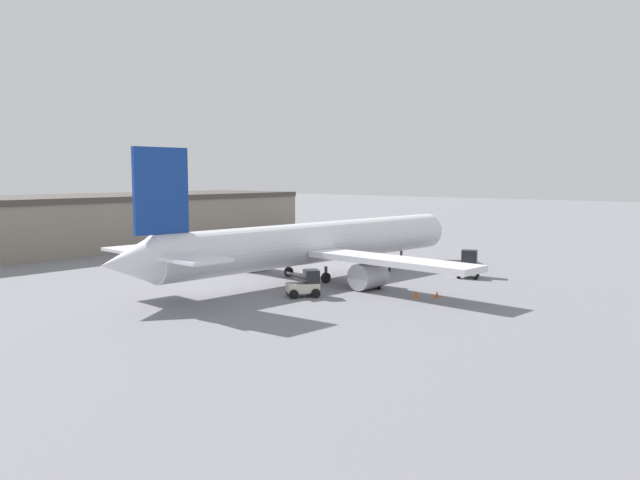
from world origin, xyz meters
The scene contains 9 objects.
ground_plane centered at (0.00, 0.00, 0.00)m, with size 400.00×400.00×0.00m, color slate.
terminal_building centered at (-1.87, 39.51, 3.49)m, with size 63.93×17.55×6.97m.
airplane centered at (-1.00, 0.07, 3.30)m, with size 42.55×35.38×11.67m.
ground_crew_worker centered at (7.21, -3.01, 0.92)m, with size 0.38×0.38×1.73m.
baggage_tug centered at (-1.09, -6.53, 1.06)m, with size 3.06×2.97×2.39m.
belt_loader_truck centered at (-7.94, -5.20, 1.00)m, with size 3.04×2.86×2.14m.
pushback_tug centered at (9.25, -10.65, 1.12)m, with size 2.98×2.64×2.53m.
safety_cone_near centered at (-2.67, -12.22, 0.28)m, with size 0.36×0.36×0.55m.
safety_cone_far centered at (-1.63, -13.47, 0.28)m, with size 0.36×0.36×0.55m.
Camera 1 is at (-44.39, -37.76, 9.61)m, focal length 35.00 mm.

